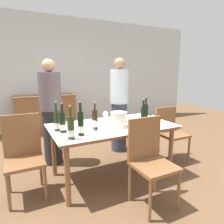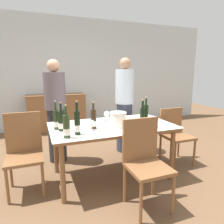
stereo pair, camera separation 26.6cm
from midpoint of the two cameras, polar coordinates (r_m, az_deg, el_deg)
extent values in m
plane|color=brown|center=(2.98, -2.68, -17.62)|extent=(12.00, 12.00, 0.00)
cube|color=silver|center=(5.39, -15.80, 10.46)|extent=(8.00, 0.10, 2.80)
cube|color=brown|center=(5.12, -19.74, -0.60)|extent=(1.37, 0.44, 0.89)
cube|color=brown|center=(5.05, -20.08, 4.44)|extent=(1.41, 0.46, 0.02)
cylinder|color=brown|center=(2.31, -16.01, -17.37)|extent=(0.06, 0.06, 0.70)
cylinder|color=brown|center=(2.90, 13.86, -11.17)|extent=(0.06, 0.06, 0.70)
cylinder|color=brown|center=(2.99, -18.84, -10.79)|extent=(0.06, 0.06, 0.70)
cylinder|color=brown|center=(3.46, 5.73, -7.14)|extent=(0.06, 0.06, 0.70)
cube|color=brown|center=(2.71, -2.82, -4.26)|extent=(1.61, 0.91, 0.04)
cube|color=white|center=(2.70, -2.82, -3.83)|extent=(1.64, 0.94, 0.01)
cylinder|color=white|center=(2.60, -1.00, -2.16)|extent=(0.21, 0.21, 0.20)
cylinder|color=white|center=(2.58, -1.01, -0.17)|extent=(0.22, 0.22, 0.01)
cylinder|color=black|center=(2.64, 6.75, -0.97)|extent=(0.06, 0.06, 0.29)
cylinder|color=silver|center=(2.65, 6.72, -2.32)|extent=(0.06, 0.06, 0.08)
cylinder|color=black|center=(2.61, 6.85, 3.08)|extent=(0.02, 0.02, 0.09)
cylinder|color=tan|center=(2.60, 6.87, 4.21)|extent=(0.02, 0.02, 0.02)
cylinder|color=#28381E|center=(2.53, -18.47, -2.57)|extent=(0.07, 0.07, 0.24)
cylinder|color=white|center=(2.54, -18.40, -3.74)|extent=(0.07, 0.07, 0.07)
cylinder|color=#28381E|center=(2.50, -18.72, 1.29)|extent=(0.03, 0.03, 0.10)
cylinder|color=tan|center=(2.49, -18.81, 2.65)|extent=(0.02, 0.02, 0.02)
cylinder|color=black|center=(2.56, 5.92, -1.63)|extent=(0.06, 0.06, 0.26)
cylinder|color=silver|center=(2.57, 5.90, -2.89)|extent=(0.06, 0.06, 0.07)
cylinder|color=black|center=(2.53, 6.01, 2.32)|extent=(0.03, 0.03, 0.09)
cylinder|color=tan|center=(2.52, 6.03, 3.54)|extent=(0.02, 0.02, 0.02)
cylinder|color=#332314|center=(2.50, -7.95, -2.25)|extent=(0.07, 0.07, 0.24)
cylinder|color=white|center=(2.52, -7.92, -3.43)|extent=(0.07, 0.07, 0.07)
cylinder|color=#332314|center=(2.47, -8.06, 1.47)|extent=(0.03, 0.03, 0.09)
cylinder|color=tan|center=(2.46, -8.09, 2.65)|extent=(0.02, 0.02, 0.02)
cylinder|color=black|center=(2.46, -16.97, -2.93)|extent=(0.08, 0.08, 0.24)
cylinder|color=silver|center=(2.47, -16.90, -4.12)|extent=(0.08, 0.08, 0.07)
cylinder|color=black|center=(2.42, -17.20, 0.98)|extent=(0.03, 0.03, 0.10)
cylinder|color=tan|center=(2.41, -17.28, 2.34)|extent=(0.02, 0.02, 0.02)
cylinder|color=black|center=(2.27, -12.27, -3.40)|extent=(0.07, 0.07, 0.27)
cylinder|color=white|center=(2.29, -12.20, -4.85)|extent=(0.07, 0.07, 0.08)
cylinder|color=black|center=(2.23, -12.47, 1.28)|extent=(0.03, 0.03, 0.10)
cylinder|color=tan|center=(2.22, -12.54, 2.80)|extent=(0.02, 0.02, 0.02)
cylinder|color=#28381E|center=(2.18, -15.12, -4.45)|extent=(0.07, 0.07, 0.25)
cylinder|color=silver|center=(2.20, -15.04, -5.83)|extent=(0.08, 0.08, 0.07)
cylinder|color=#28381E|center=(2.14, -15.36, 0.07)|extent=(0.03, 0.03, 0.10)
cylinder|color=tan|center=(2.13, -15.44, 1.62)|extent=(0.02, 0.02, 0.02)
cylinder|color=white|center=(2.45, -8.27, -5.42)|extent=(0.07, 0.07, 0.00)
cylinder|color=white|center=(2.44, -8.29, -4.66)|extent=(0.01, 0.01, 0.06)
sphere|color=white|center=(2.43, -8.33, -3.35)|extent=(0.08, 0.08, 0.08)
cylinder|color=white|center=(2.67, 8.80, -4.04)|extent=(0.06, 0.06, 0.00)
cylinder|color=white|center=(2.66, 8.83, -3.20)|extent=(0.01, 0.01, 0.08)
sphere|color=white|center=(2.64, 8.87, -1.75)|extent=(0.09, 0.09, 0.09)
cylinder|color=white|center=(2.50, -4.82, -4.98)|extent=(0.07, 0.07, 0.00)
cylinder|color=white|center=(2.49, -4.83, -4.06)|extent=(0.01, 0.01, 0.08)
sphere|color=white|center=(2.48, -4.86, -2.64)|extent=(0.07, 0.07, 0.07)
cylinder|color=white|center=(2.87, -4.53, -2.83)|extent=(0.08, 0.08, 0.00)
cylinder|color=white|center=(2.86, -4.54, -2.00)|extent=(0.01, 0.01, 0.08)
sphere|color=white|center=(2.85, -4.56, -0.63)|extent=(0.08, 0.08, 0.08)
cylinder|color=brown|center=(2.53, -30.37, -19.50)|extent=(0.03, 0.03, 0.42)
cylinder|color=brown|center=(2.53, -21.53, -18.77)|extent=(0.03, 0.03, 0.42)
cylinder|color=brown|center=(2.86, -29.97, -15.84)|extent=(0.03, 0.03, 0.42)
cylinder|color=brown|center=(2.85, -22.29, -15.20)|extent=(0.03, 0.03, 0.42)
cube|color=brown|center=(2.59, -26.49, -12.82)|extent=(0.42, 0.42, 0.04)
cube|color=brown|center=(2.68, -27.06, -5.90)|extent=(0.42, 0.04, 0.51)
cylinder|color=brown|center=(3.21, 14.34, -11.59)|extent=(0.03, 0.03, 0.42)
cylinder|color=brown|center=(3.45, 19.05, -10.21)|extent=(0.03, 0.03, 0.42)
cylinder|color=brown|center=(3.48, 10.28, -9.61)|extent=(0.03, 0.03, 0.42)
cylinder|color=brown|center=(3.70, 14.91, -8.51)|extent=(0.03, 0.03, 0.42)
cube|color=brown|center=(3.38, 14.84, -6.31)|extent=(0.42, 0.42, 0.04)
cube|color=brown|center=(3.46, 12.93, -1.99)|extent=(0.42, 0.04, 0.41)
cylinder|color=brown|center=(2.11, 6.99, -24.11)|extent=(0.03, 0.03, 0.44)
cylinder|color=brown|center=(2.31, 15.20, -21.08)|extent=(0.03, 0.03, 0.44)
cylinder|color=brown|center=(2.38, 1.72, -19.62)|extent=(0.03, 0.03, 0.44)
cylinder|color=brown|center=(2.55, 9.40, -17.45)|extent=(0.03, 0.03, 0.44)
cube|color=brown|center=(2.21, 8.52, -15.19)|extent=(0.42, 0.42, 0.04)
cube|color=brown|center=(2.26, 5.87, -7.48)|extent=(0.42, 0.04, 0.48)
cylinder|color=#262628|center=(3.36, -18.81, -6.79)|extent=(0.28, 0.28, 0.87)
cylinder|color=#594C51|center=(3.22, -19.63, 5.53)|extent=(0.33, 0.33, 0.57)
sphere|color=tan|center=(3.20, -20.09, 12.39)|extent=(0.20, 0.20, 0.20)
cylinder|color=#383F56|center=(3.69, -0.05, -4.32)|extent=(0.28, 0.28, 0.89)
cylinder|color=silver|center=(3.57, -0.05, 7.31)|extent=(0.33, 0.33, 0.60)
sphere|color=#A37556|center=(3.56, -0.05, 13.71)|extent=(0.20, 0.20, 0.20)
camera|label=1|loc=(0.13, -92.86, -0.57)|focal=32.00mm
camera|label=2|loc=(0.13, 87.14, 0.57)|focal=32.00mm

